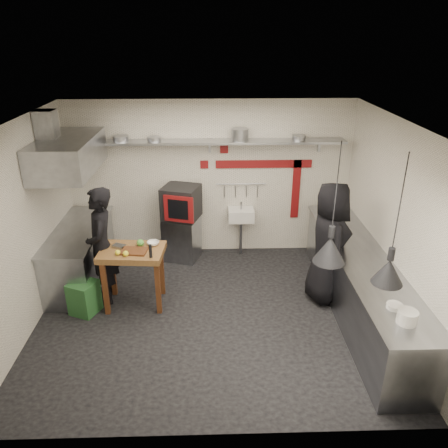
{
  "coord_description": "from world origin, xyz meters",
  "views": [
    {
      "loc": [
        0.02,
        -5.35,
        3.84
      ],
      "look_at": [
        0.19,
        0.3,
        1.32
      ],
      "focal_mm": 35.0,
      "sensor_mm": 36.0,
      "label": 1
    }
  ],
  "objects_px": {
    "prep_table": "(134,277)",
    "chef_left": "(102,246)",
    "green_bin": "(84,297)",
    "oven_stand": "(182,238)",
    "chef_right": "(329,243)",
    "combi_oven": "(181,202)"
  },
  "relations": [
    {
      "from": "prep_table",
      "to": "chef_left",
      "type": "xyz_separation_m",
      "value": [
        -0.46,
        0.14,
        0.45
      ]
    },
    {
      "from": "chef_left",
      "to": "prep_table",
      "type": "bearing_deg",
      "value": 62.57
    },
    {
      "from": "green_bin",
      "to": "prep_table",
      "type": "xyz_separation_m",
      "value": [
        0.72,
        0.21,
        0.21
      ]
    },
    {
      "from": "oven_stand",
      "to": "chef_right",
      "type": "xyz_separation_m",
      "value": [
        2.28,
        -1.38,
        0.54
      ]
    },
    {
      "from": "green_bin",
      "to": "chef_right",
      "type": "relative_size",
      "value": 0.26
    },
    {
      "from": "chef_left",
      "to": "chef_right",
      "type": "relative_size",
      "value": 0.96
    },
    {
      "from": "prep_table",
      "to": "chef_left",
      "type": "bearing_deg",
      "value": 167.75
    },
    {
      "from": "green_bin",
      "to": "chef_left",
      "type": "relative_size",
      "value": 0.27
    },
    {
      "from": "oven_stand",
      "to": "combi_oven",
      "type": "relative_size",
      "value": 1.35
    },
    {
      "from": "chef_left",
      "to": "chef_right",
      "type": "xyz_separation_m",
      "value": [
        3.37,
        -0.07,
        0.03
      ]
    },
    {
      "from": "chef_right",
      "to": "prep_table",
      "type": "bearing_deg",
      "value": 85.32
    },
    {
      "from": "combi_oven",
      "to": "chef_left",
      "type": "bearing_deg",
      "value": -112.94
    },
    {
      "from": "combi_oven",
      "to": "green_bin",
      "type": "height_order",
      "value": "combi_oven"
    },
    {
      "from": "chef_right",
      "to": "green_bin",
      "type": "bearing_deg",
      "value": 88.37
    },
    {
      "from": "combi_oven",
      "to": "prep_table",
      "type": "relative_size",
      "value": 0.64
    },
    {
      "from": "oven_stand",
      "to": "chef_right",
      "type": "height_order",
      "value": "chef_right"
    },
    {
      "from": "chef_left",
      "to": "chef_right",
      "type": "bearing_deg",
      "value": 78.02
    },
    {
      "from": "combi_oven",
      "to": "green_bin",
      "type": "distance_m",
      "value": 2.3
    },
    {
      "from": "combi_oven",
      "to": "chef_right",
      "type": "xyz_separation_m",
      "value": [
        2.26,
        -1.37,
        -0.15
      ]
    },
    {
      "from": "prep_table",
      "to": "chef_left",
      "type": "height_order",
      "value": "chef_left"
    },
    {
      "from": "oven_stand",
      "to": "green_bin",
      "type": "xyz_separation_m",
      "value": [
        -1.35,
        -1.66,
        -0.15
      ]
    },
    {
      "from": "combi_oven",
      "to": "chef_right",
      "type": "relative_size",
      "value": 0.31
    }
  ]
}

